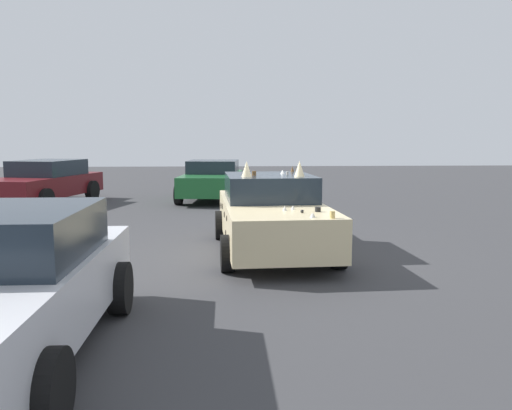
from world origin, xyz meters
TOP-DOWN VIEW (x-y plane):
  - ground_plane at (0.00, 0.00)m, footprint 60.00×60.00m
  - art_car_decorated at (0.08, 0.00)m, footprint 4.59×2.20m
  - parked_sedan_row_back_center at (7.61, 6.68)m, footprint 4.83×2.85m
  - parked_sedan_far_left at (8.51, 1.31)m, footprint 4.40×2.39m

SIDE VIEW (x-z plane):
  - ground_plane at x=0.00m, z-range 0.00..0.00m
  - parked_sedan_far_left at x=8.51m, z-range 0.01..1.37m
  - art_car_decorated at x=0.08m, z-range -0.14..1.58m
  - parked_sedan_row_back_center at x=7.61m, z-range 0.02..1.44m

